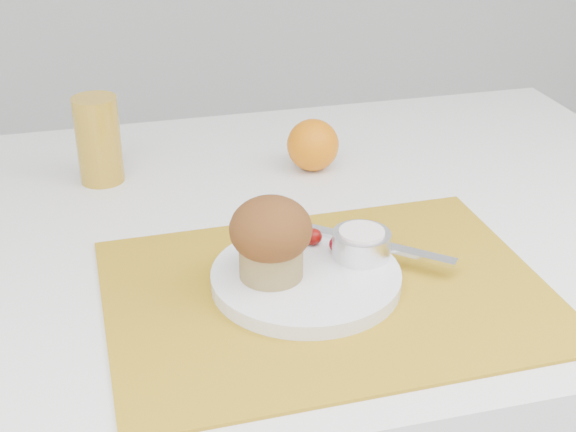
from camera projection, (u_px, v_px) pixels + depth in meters
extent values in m
cube|color=#B28518|center=(327.00, 292.00, 0.89)|extent=(0.49, 0.36, 0.00)
cylinder|color=white|center=(306.00, 278.00, 0.89)|extent=(0.24, 0.24, 0.02)
cylinder|color=silver|center=(361.00, 244.00, 0.91)|extent=(0.07, 0.07, 0.03)
cylinder|color=white|center=(362.00, 233.00, 0.91)|extent=(0.06, 0.06, 0.01)
ellipsoid|color=#4F0402|center=(313.00, 237.00, 0.94)|extent=(0.02, 0.02, 0.02)
ellipsoid|color=#560209|center=(339.00, 244.00, 0.92)|extent=(0.02, 0.02, 0.02)
cube|color=silver|center=(374.00, 244.00, 0.94)|extent=(0.16, 0.14, 0.00)
sphere|color=orange|center=(313.00, 145.00, 1.17)|extent=(0.08, 0.08, 0.08)
cylinder|color=gold|center=(98.00, 140.00, 1.12)|extent=(0.07, 0.07, 0.12)
cylinder|color=#9E834C|center=(271.00, 260.00, 0.87)|extent=(0.09, 0.09, 0.04)
ellipsoid|color=#3D1D0B|center=(271.00, 229.00, 0.86)|extent=(0.09, 0.09, 0.07)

